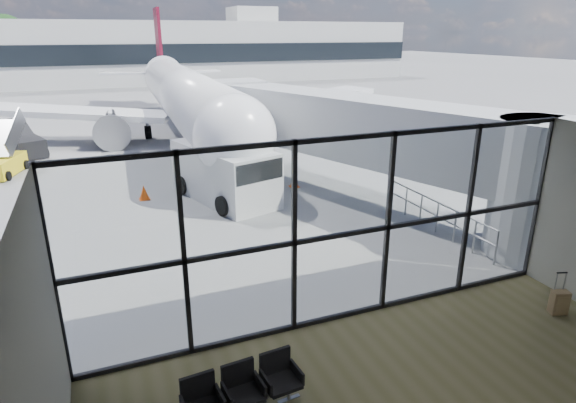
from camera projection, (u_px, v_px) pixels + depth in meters
ground at (147, 104)px, 46.68m from camera, size 220.00×220.00×0.00m
lounge_shell at (509, 333)px, 6.62m from camera, size 12.02×8.01×4.51m
glass_curtain_wall at (343, 233)px, 10.95m from camera, size 12.10×0.12×4.50m
jet_bridge at (369, 136)px, 18.70m from camera, size 8.00×16.50×4.33m
apron_railing at (437, 213)px, 16.49m from camera, size 0.06×5.46×1.11m
far_terminal at (120, 51)px, 64.29m from camera, size 80.00×12.20×11.00m
tree_5 at (6, 38)px, 67.42m from camera, size 6.27×6.27×9.03m
seating_row at (241, 387)px, 8.63m from camera, size 2.20×0.78×0.97m
suitcase at (559, 302)px, 11.74m from camera, size 0.45×0.38×1.08m
airliner at (183, 94)px, 32.11m from camera, size 29.15×33.76×8.69m
service_van at (226, 173)px, 19.64m from camera, size 3.57×5.52×2.22m
belt_loader at (26, 145)px, 26.96m from camera, size 2.55×4.16×1.82m
traffic_cone_a at (144, 193)px, 19.92m from camera, size 0.43×0.43×0.61m
traffic_cone_b at (294, 181)px, 21.53m from camera, size 0.41×0.41×0.59m
traffic_cone_c at (240, 175)px, 22.34m from camera, size 0.45×0.45×0.64m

